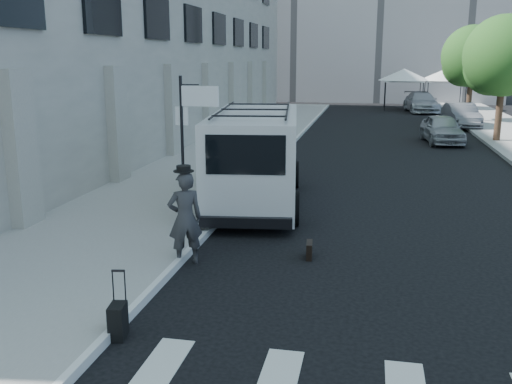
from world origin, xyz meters
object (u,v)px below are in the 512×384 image
at_px(cargo_van, 256,156).
at_px(parked_car_a, 442,129).
at_px(briefcase, 309,250).
at_px(parked_car_b, 461,115).
at_px(parked_car_c, 421,102).
at_px(suitcase, 118,321).
at_px(businessman, 185,218).

relative_size(cargo_van, parked_car_a, 1.77).
xyz_separation_m(briefcase, parked_car_a, (4.51, 17.56, 0.51)).
height_order(parked_car_a, parked_car_b, parked_car_b).
bearing_deg(parked_car_c, cargo_van, -109.69).
bearing_deg(parked_car_a, suitcase, -113.62).
relative_size(briefcase, cargo_van, 0.06).
bearing_deg(businessman, cargo_van, -124.35).
xyz_separation_m(cargo_van, parked_car_a, (6.53, 13.16, -0.64)).
bearing_deg(parked_car_c, businessman, -108.38).
distance_m(businessman, parked_car_a, 19.63).
distance_m(briefcase, parked_car_a, 18.13).
bearing_deg(parked_car_b, cargo_van, -117.92).
height_order(cargo_van, parked_car_c, cargo_van).
bearing_deg(parked_car_a, parked_car_b, 69.13).
xyz_separation_m(briefcase, cargo_van, (-2.02, 4.40, 1.15)).
bearing_deg(cargo_van, parked_car_c, 69.60).
relative_size(cargo_van, parked_car_c, 1.38).
bearing_deg(cargo_van, businessman, -101.48).
distance_m(businessman, parked_car_b, 26.56).
bearing_deg(suitcase, briefcase, 49.86).
relative_size(suitcase, parked_car_b, 0.23).
relative_size(briefcase, parked_car_b, 0.10).
bearing_deg(businessman, parked_car_b, -139.42).
bearing_deg(suitcase, parked_car_b, 63.61).
distance_m(parked_car_a, parked_car_b, 6.95).
bearing_deg(businessman, briefcase, 168.68).
xyz_separation_m(parked_car_a, parked_car_b, (1.80, 6.72, 0.03)).
relative_size(businessman, suitcase, 1.88).
distance_m(suitcase, parked_car_c, 38.66).
distance_m(suitcase, cargo_van, 8.47).
xyz_separation_m(briefcase, parked_car_c, (4.80, 33.99, 0.57)).
bearing_deg(parked_car_b, parked_car_c, 93.69).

